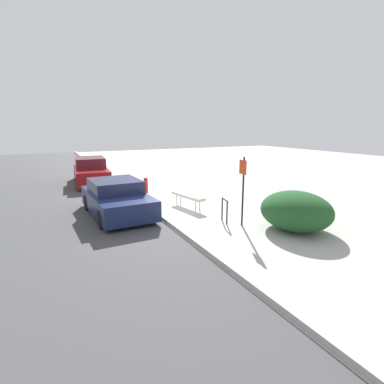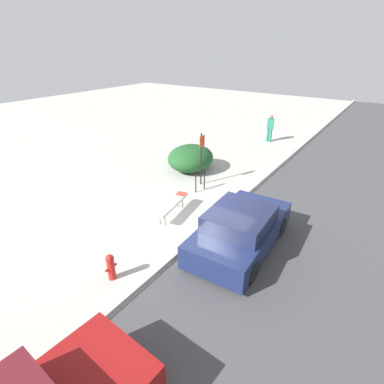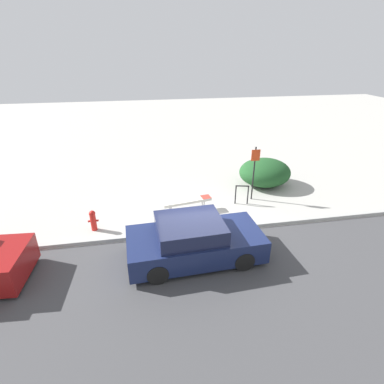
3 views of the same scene
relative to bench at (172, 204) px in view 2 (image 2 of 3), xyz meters
name	(u,v)px [view 2 (image 2 of 3)]	position (x,y,z in m)	size (l,w,h in m)	color
ground_plane	(208,228)	(0.04, -1.49, -0.47)	(60.00, 60.00, 0.00)	#ADAAA3
road_strip	(381,292)	(0.04, -6.64, -0.47)	(60.00, 10.00, 0.01)	#424244
curb	(208,226)	(0.04, -1.49, -0.41)	(60.00, 0.20, 0.13)	#A8A8A3
bench	(172,204)	(0.00, 0.00, 0.00)	(1.96, 0.68, 0.54)	gray
bike_rack	(200,180)	(2.30, 0.29, 0.03)	(0.55, 0.17, 0.83)	black
sign_post	(201,154)	(2.87, 0.61, 0.91)	(0.36, 0.08, 2.30)	black
fire_hydrant	(111,266)	(-3.46, -0.68, -0.06)	(0.36, 0.22, 0.77)	red
shrub_hedge	(191,158)	(3.96, 1.92, 0.15)	(2.37, 2.11, 1.25)	#1E4C23
pedestrian	(270,127)	(10.74, 0.57, 0.42)	(0.28, 0.41, 1.67)	#267259
parked_car_near	(241,229)	(-0.27, -2.83, 0.14)	(4.10, 2.06, 1.32)	black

